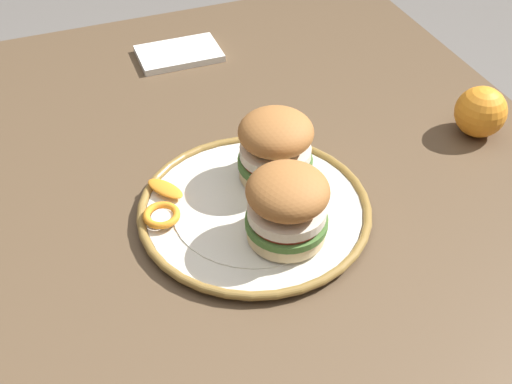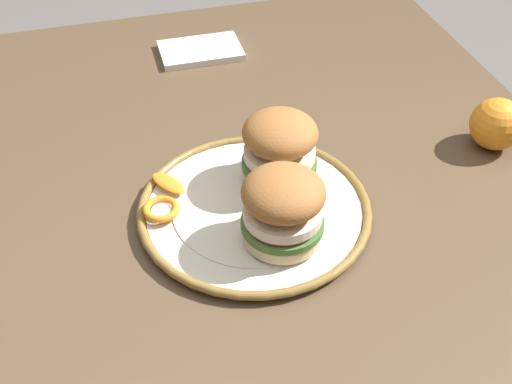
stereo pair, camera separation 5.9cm
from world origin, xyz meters
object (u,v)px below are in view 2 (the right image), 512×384
at_px(sandwich_half_right, 283,207).
at_px(whole_orange, 497,124).
at_px(dinner_plate, 256,209).
at_px(dining_table, 259,273).
at_px(sandwich_half_left, 280,147).

relative_size(sandwich_half_right, whole_orange, 1.32).
bearing_deg(whole_orange, dinner_plate, 97.21).
relative_size(dining_table, sandwich_half_right, 12.32).
height_order(dinner_plate, sandwich_half_right, sandwich_half_right).
xyz_separation_m(dinner_plate, sandwich_half_right, (-0.07, -0.02, 0.06)).
height_order(dining_table, sandwich_half_left, sandwich_half_left).
xyz_separation_m(dining_table, dinner_plate, (0.02, -0.00, 0.11)).
bearing_deg(dining_table, whole_orange, -79.67).
height_order(dining_table, whole_orange, whole_orange).
bearing_deg(sandwich_half_left, whole_orange, -89.94).
distance_m(sandwich_half_left, whole_orange, 0.34).
distance_m(dinner_plate, whole_orange, 0.39).
xyz_separation_m(sandwich_half_left, whole_orange, (0.00, -0.34, -0.03)).
height_order(dinner_plate, whole_orange, whole_orange).
xyz_separation_m(dinner_plate, sandwich_half_left, (0.05, -0.05, 0.06)).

